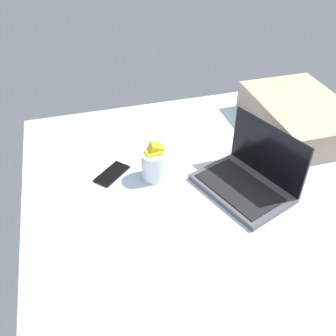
# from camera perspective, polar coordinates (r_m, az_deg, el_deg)

# --- Properties ---
(bed_mattress) EXTENTS (1.80, 1.40, 0.18)m
(bed_mattress) POSITION_cam_1_polar(r_m,az_deg,el_deg) (1.31, 11.41, -12.14)
(bed_mattress) COLOR silver
(bed_mattress) RESTS_ON ground
(laptop) EXTENTS (0.39, 0.33, 0.23)m
(laptop) POSITION_cam_1_polar(r_m,az_deg,el_deg) (1.37, 12.21, -1.46)
(laptop) COLOR #4C4C51
(laptop) RESTS_ON bed_mattress
(snack_cup) EXTENTS (0.10, 0.09, 0.14)m
(snack_cup) POSITION_cam_1_polar(r_m,az_deg,el_deg) (1.38, -2.21, 0.62)
(snack_cup) COLOR silver
(snack_cup) RESTS_ON bed_mattress
(cell_phone) EXTENTS (0.14, 0.15, 0.01)m
(cell_phone) POSITION_cam_1_polar(r_m,az_deg,el_deg) (1.44, -8.53, -0.88)
(cell_phone) COLOR black
(cell_phone) RESTS_ON bed_mattress
(pillow) EXTENTS (0.52, 0.36, 0.13)m
(pillow) POSITION_cam_1_polar(r_m,az_deg,el_deg) (1.75, 19.44, 7.55)
(pillow) COLOR tan
(pillow) RESTS_ON bed_mattress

